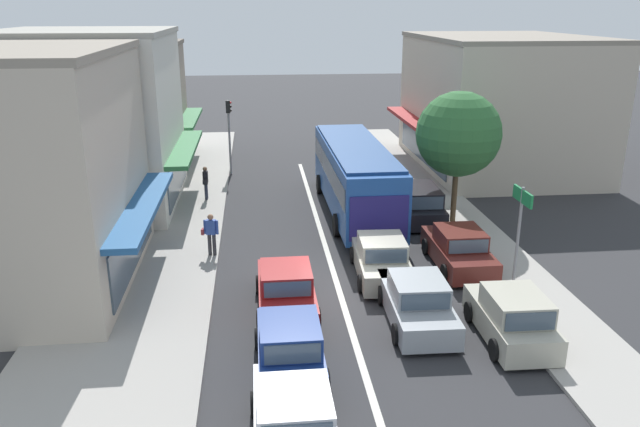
# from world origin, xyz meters

# --- Properties ---
(ground_plane) EXTENTS (140.00, 140.00, 0.00)m
(ground_plane) POSITION_xyz_m (0.00, 0.00, 0.00)
(ground_plane) COLOR #2D2D30
(lane_centre_line) EXTENTS (0.20, 28.00, 0.01)m
(lane_centre_line) POSITION_xyz_m (0.00, 4.00, 0.00)
(lane_centre_line) COLOR silver
(lane_centre_line) RESTS_ON ground
(sidewalk_left) EXTENTS (5.20, 44.00, 0.14)m
(sidewalk_left) POSITION_xyz_m (-6.80, 6.00, 0.07)
(sidewalk_left) COLOR #A39E96
(sidewalk_left) RESTS_ON ground
(kerb_right) EXTENTS (2.80, 44.00, 0.12)m
(kerb_right) POSITION_xyz_m (6.20, 6.00, 0.06)
(kerb_right) COLOR #A39E96
(kerb_right) RESTS_ON ground
(shopfront_corner_near) EXTENTS (7.48, 9.05, 7.95)m
(shopfront_corner_near) POSITION_xyz_m (-10.18, 1.78, 3.97)
(shopfront_corner_near) COLOR beige
(shopfront_corner_near) RESTS_ON ground
(shopfront_mid_block) EXTENTS (8.51, 8.65, 8.17)m
(shopfront_mid_block) POSITION_xyz_m (-10.18, 10.83, 4.08)
(shopfront_mid_block) COLOR silver
(shopfront_mid_block) RESTS_ON ground
(shopfront_far_end) EXTENTS (7.38, 7.78, 7.16)m
(shopfront_far_end) POSITION_xyz_m (-10.18, 19.18, 3.58)
(shopfront_far_end) COLOR gray
(shopfront_far_end) RESTS_ON ground
(building_right_far) EXTENTS (9.87, 12.23, 7.58)m
(building_right_far) POSITION_xyz_m (11.48, 16.24, 3.79)
(building_right_far) COLOR beige
(building_right_far) RESTS_ON ground
(city_bus) EXTENTS (2.82, 10.88, 3.23)m
(city_bus) POSITION_xyz_m (1.83, 8.40, 1.88)
(city_bus) COLOR #1E4C99
(city_bus) RESTS_ON ground
(sedan_adjacent_lane_trail) EXTENTS (1.98, 4.25, 1.47)m
(sedan_adjacent_lane_trail) POSITION_xyz_m (2.04, -2.26, 0.66)
(sedan_adjacent_lane_trail) COLOR #9EA3A8
(sedan_adjacent_lane_trail) RESTS_ON ground
(sedan_behind_bus_near) EXTENTS (1.90, 4.20, 1.47)m
(sedan_behind_bus_near) POSITION_xyz_m (-1.84, -1.01, 0.66)
(sedan_behind_bus_near) COLOR maroon
(sedan_behind_bus_near) RESTS_ON ground
(hatchback_queue_gap_filler) EXTENTS (1.83, 3.71, 1.54)m
(hatchback_queue_gap_filler) POSITION_xyz_m (-1.94, -4.53, 0.71)
(hatchback_queue_gap_filler) COLOR navy
(hatchback_queue_gap_filler) RESTS_ON ground
(sedan_behind_bus_mid) EXTENTS (1.91, 4.21, 1.47)m
(sedan_behind_bus_mid) POSITION_xyz_m (-2.02, -7.63, 0.66)
(sedan_behind_bus_mid) COLOR silver
(sedan_behind_bus_mid) RESTS_ON ground
(sedan_adjacent_lane_lead) EXTENTS (2.04, 4.28, 1.47)m
(sedan_adjacent_lane_lead) POSITION_xyz_m (1.63, 1.20, 0.66)
(sedan_adjacent_lane_lead) COLOR #B7B29E
(sedan_adjacent_lane_lead) RESTS_ON ground
(parked_hatchback_kerb_front) EXTENTS (1.88, 3.73, 1.54)m
(parked_hatchback_kerb_front) POSITION_xyz_m (4.46, -3.58, 0.71)
(parked_hatchback_kerb_front) COLOR #B7B29E
(parked_hatchback_kerb_front) RESTS_ON ground
(parked_sedan_kerb_second) EXTENTS (1.90, 4.20, 1.47)m
(parked_sedan_kerb_second) POSITION_xyz_m (4.64, 1.79, 0.66)
(parked_sedan_kerb_second) COLOR #561E19
(parked_sedan_kerb_second) RESTS_ON ground
(parked_wagon_kerb_third) EXTENTS (2.05, 4.55, 1.58)m
(parked_wagon_kerb_third) POSITION_xyz_m (4.47, 7.19, 0.75)
(parked_wagon_kerb_third) COLOR black
(parked_wagon_kerb_third) RESTS_ON ground
(traffic_light_downstreet) EXTENTS (0.33, 0.24, 4.20)m
(traffic_light_downstreet) POSITION_xyz_m (-4.09, 16.04, 2.85)
(traffic_light_downstreet) COLOR gray
(traffic_light_downstreet) RESTS_ON ground
(directional_road_sign) EXTENTS (0.10, 1.40, 3.60)m
(directional_road_sign) POSITION_xyz_m (5.90, -0.32, 2.68)
(directional_road_sign) COLOR gray
(directional_road_sign) RESTS_ON ground
(street_tree_right) EXTENTS (3.62, 3.62, 5.81)m
(street_tree_right) POSITION_xyz_m (5.91, 6.47, 3.99)
(street_tree_right) COLOR brown
(street_tree_right) RESTS_ON ground
(pedestrian_with_handbag_near) EXTENTS (0.25, 0.65, 1.63)m
(pedestrian_with_handbag_near) POSITION_xyz_m (-5.13, 10.83, 1.07)
(pedestrian_with_handbag_near) COLOR #232838
(pedestrian_with_handbag_near) RESTS_ON sidewalk_left
(pedestrian_browsing_midblock) EXTENTS (0.66, 0.33, 1.63)m
(pedestrian_browsing_midblock) POSITION_xyz_m (-4.43, 3.51, 1.07)
(pedestrian_browsing_midblock) COLOR #333338
(pedestrian_browsing_midblock) RESTS_ON sidewalk_left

